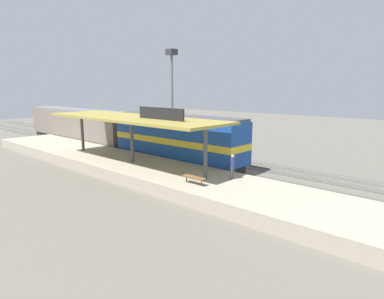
# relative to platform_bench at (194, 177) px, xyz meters

# --- Properties ---
(ground_plane) EXTENTS (120.00, 120.00, 0.00)m
(ground_plane) POSITION_rel_platform_bench_xyz_m (8.00, 8.22, -1.34)
(ground_plane) COLOR #666056
(track_near) EXTENTS (3.20, 110.00, 0.16)m
(track_near) POSITION_rel_platform_bench_xyz_m (6.00, 8.22, -1.31)
(track_near) COLOR #565249
(track_near) RESTS_ON ground
(track_far) EXTENTS (3.20, 110.00, 0.16)m
(track_far) POSITION_rel_platform_bench_xyz_m (10.60, 8.22, -1.31)
(track_far) COLOR #565249
(track_far) RESTS_ON ground
(platform) EXTENTS (6.00, 44.00, 0.90)m
(platform) POSITION_rel_platform_bench_xyz_m (1.40, 8.22, -0.89)
(platform) COLOR #A89E89
(platform) RESTS_ON ground
(station_canopy) EXTENTS (5.20, 18.00, 4.70)m
(station_canopy) POSITION_rel_platform_bench_xyz_m (1.40, 8.12, 3.19)
(station_canopy) COLOR #47474C
(station_canopy) RESTS_ON platform
(platform_bench) EXTENTS (0.44, 1.70, 0.50)m
(platform_bench) POSITION_rel_platform_bench_xyz_m (0.00, 0.00, 0.00)
(platform_bench) COLOR #333338
(platform_bench) RESTS_ON platform
(locomotive) EXTENTS (2.93, 14.43, 4.44)m
(locomotive) POSITION_rel_platform_bench_xyz_m (6.00, 7.57, 1.07)
(locomotive) COLOR #28282D
(locomotive) RESTS_ON track_near
(passenger_carriage_single) EXTENTS (2.90, 20.00, 4.24)m
(passenger_carriage_single) POSITION_rel_platform_bench_xyz_m (6.00, 25.57, 0.97)
(passenger_carriage_single) COLOR #28282D
(passenger_carriage_single) RESTS_ON track_near
(light_mast) EXTENTS (1.10, 1.10, 11.70)m
(light_mast) POSITION_rel_platform_bench_xyz_m (13.80, 16.10, 7.05)
(light_mast) COLOR slate
(light_mast) RESTS_ON ground
(person_waiting) EXTENTS (0.34, 0.34, 1.71)m
(person_waiting) POSITION_rel_platform_bench_xyz_m (2.66, -1.14, 0.51)
(person_waiting) COLOR #4C4C51
(person_waiting) RESTS_ON platform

